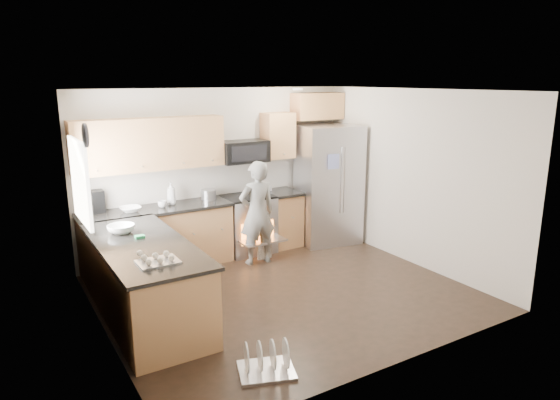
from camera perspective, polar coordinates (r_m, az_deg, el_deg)
ground at (r=6.66m, az=0.52°, el=-10.54°), size 4.50×4.50×0.00m
room_shell at (r=6.16m, az=0.19°, el=3.79°), size 4.54×4.04×2.62m
back_cabinet_run at (r=7.60m, az=-10.19°, el=0.01°), size 4.45×0.64×2.50m
peninsula at (r=6.05m, az=-15.20°, el=-8.88°), size 0.96×2.36×1.03m
stove_range at (r=7.99m, az=-3.71°, el=-1.25°), size 0.76×0.97×1.79m
refrigerator at (r=8.45m, az=5.56°, el=1.75°), size 1.09×0.91×1.99m
person at (r=7.45m, az=-2.63°, el=-1.49°), size 0.59×0.40×1.57m
dish_rack at (r=5.01m, az=-1.56°, el=-18.21°), size 0.64×0.57×0.33m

